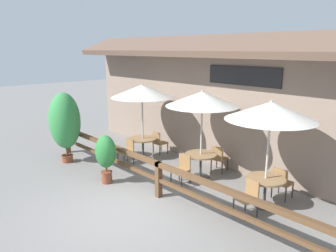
{
  "coord_description": "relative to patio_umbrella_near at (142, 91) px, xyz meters",
  "views": [
    {
      "loc": [
        5.98,
        -4.14,
        3.78
      ],
      "look_at": [
        -0.27,
        1.63,
        1.76
      ],
      "focal_mm": 35.0,
      "sensor_mm": 36.0,
      "label": 1
    }
  ],
  "objects": [
    {
      "name": "chair_near_wallside",
      "position": [
        0.02,
        0.73,
        -1.91
      ],
      "size": [
        0.43,
        0.43,
        0.84
      ],
      "rotation": [
        0.0,
        0.0,
        3.12
      ],
      "color": "olive",
      "rests_on": "ground"
    },
    {
      "name": "patio_umbrella_far",
      "position": [
        4.85,
        -0.07,
        0.0
      ],
      "size": [
        2.11,
        2.11,
        2.63
      ],
      "color": "#B7B2A8",
      "rests_on": "ground"
    },
    {
      "name": "chair_middle_wallside",
      "position": [
        2.62,
        0.93,
        -1.91
      ],
      "size": [
        0.5,
        0.5,
        0.84
      ],
      "rotation": [
        0.0,
        0.0,
        3.35
      ],
      "color": "olive",
      "rests_on": "ground"
    },
    {
      "name": "patio_umbrella_middle",
      "position": [
        2.54,
        0.18,
        0.0
      ],
      "size": [
        2.11,
        2.11,
        2.63
      ],
      "color": "#B7B2A8",
      "rests_on": "ground"
    },
    {
      "name": "potted_plant_broad_leaf",
      "position": [
        1.0,
        -2.13,
        -1.51
      ],
      "size": [
        0.64,
        0.57,
        1.41
      ],
      "color": "brown",
      "rests_on": "ground"
    },
    {
      "name": "patio_railing",
      "position": [
        2.7,
        -1.63,
        -1.68
      ],
      "size": [
        10.4,
        0.14,
        0.95
      ],
      "color": "brown",
      "rests_on": "ground"
    },
    {
      "name": "potted_plant_corner_fern",
      "position": [
        -1.45,
        -2.14,
        -0.96
      ],
      "size": [
        1.12,
        1.01,
        2.39
      ],
      "color": "brown",
      "rests_on": "ground"
    },
    {
      "name": "chair_middle_streetside",
      "position": [
        2.5,
        -0.58,
        -1.91
      ],
      "size": [
        0.47,
        0.47,
        0.84
      ],
      "rotation": [
        0.0,
        0.0,
        0.12
      ],
      "color": "olive",
      "rests_on": "ground"
    },
    {
      "name": "dining_table_middle",
      "position": [
        2.54,
        0.18,
        -1.79
      ],
      "size": [
        0.95,
        0.95,
        0.73
      ],
      "color": "olive",
      "rests_on": "ground"
    },
    {
      "name": "dining_table_near",
      "position": [
        -0.0,
        0.0,
        -1.79
      ],
      "size": [
        0.95,
        0.95,
        0.73
      ],
      "color": "olive",
      "rests_on": "ground"
    },
    {
      "name": "chair_far_streetside",
      "position": [
        4.82,
        -0.75,
        -1.91
      ],
      "size": [
        0.49,
        0.49,
        0.84
      ],
      "rotation": [
        0.0,
        0.0,
        -0.19
      ],
      "color": "olive",
      "rests_on": "ground"
    },
    {
      "name": "chair_near_streetside",
      "position": [
        0.07,
        -0.73,
        -1.91
      ],
      "size": [
        0.43,
        0.43,
        0.84
      ],
      "rotation": [
        0.0,
        0.0,
        -0.02
      ],
      "color": "olive",
      "rests_on": "ground"
    },
    {
      "name": "building_facade",
      "position": [
        2.7,
        1.42,
        -0.21
      ],
      "size": [
        14.28,
        1.49,
        4.23
      ],
      "color": "gray",
      "rests_on": "ground"
    },
    {
      "name": "dining_table_far",
      "position": [
        4.85,
        -0.07,
        -1.79
      ],
      "size": [
        0.95,
        0.95,
        0.73
      ],
      "color": "olive",
      "rests_on": "ground"
    },
    {
      "name": "ground_plane",
      "position": [
        2.7,
        -2.68,
        -2.38
      ],
      "size": [
        60.0,
        60.0,
        0.0
      ],
      "primitive_type": "plane",
      "color": "slate"
    },
    {
      "name": "patio_umbrella_near",
      "position": [
        0.0,
        0.0,
        0.0
      ],
      "size": [
        2.11,
        2.11,
        2.63
      ],
      "color": "#B7B2A8",
      "rests_on": "ground"
    },
    {
      "name": "chair_far_wallside",
      "position": [
        4.92,
        0.61,
        -1.91
      ],
      "size": [
        0.43,
        0.43,
        0.84
      ],
      "rotation": [
        0.0,
        0.0,
        3.17
      ],
      "color": "olive",
      "rests_on": "ground"
    }
  ]
}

